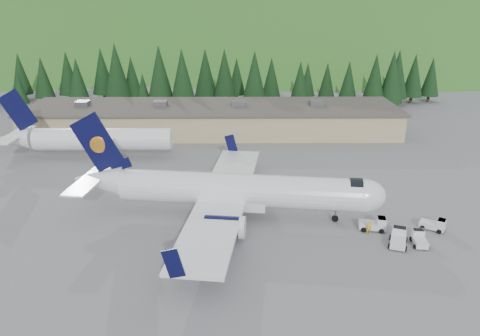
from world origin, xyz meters
The scene contains 11 objects.
ground centered at (0.00, 0.00, 0.00)m, with size 600.00×600.00×0.00m, color slate.
airliner centered at (-1.08, 0.14, 3.29)m, with size 37.23×35.04×12.35m.
second_airliner centered at (-24.92, 22.00, 3.32)m, with size 27.50×11.00×10.05m.
baggage_tug_a centered at (15.13, -3.58, 0.70)m, with size 3.15×2.20×1.57m.
baggage_tug_b centered at (21.93, -3.64, 0.64)m, with size 2.99×2.64×1.44m.
baggage_tug_c centered at (16.75, -6.84, 0.73)m, with size 2.66×3.40×1.63m.
terminal_building centered at (-5.01, 38.00, 2.62)m, with size 71.00×17.00×6.10m.
baggage_tug_d centered at (18.97, -6.84, 0.61)m, with size 1.79×2.69×1.37m.
ramp_worker centered at (14.19, -4.51, 0.83)m, with size 0.61×0.40×1.66m, color gold.
tree_line centered at (-7.00, 60.65, 7.32)m, with size 112.25×19.12×13.69m.
hills centered at (53.34, 207.38, -82.80)m, with size 614.00×330.00×300.00m.
Camera 1 is at (-0.48, -50.77, 24.72)m, focal length 35.00 mm.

